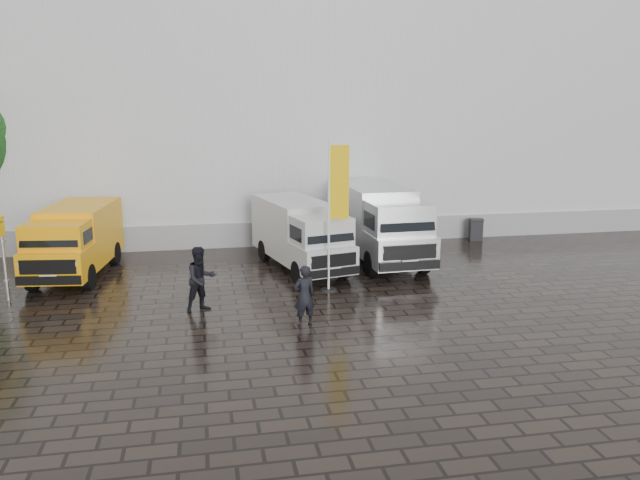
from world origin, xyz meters
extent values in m
plane|color=black|center=(0.00, 0.00, 0.00)|extent=(120.00, 120.00, 0.00)
cube|color=silver|center=(2.00, 16.00, 6.00)|extent=(44.00, 16.00, 12.00)
cube|color=gray|center=(2.00, 7.95, 0.50)|extent=(44.00, 0.15, 1.00)
cylinder|color=silver|center=(-9.54, 2.15, 1.21)|extent=(0.10, 0.10, 2.42)
cylinder|color=black|center=(0.16, 1.35, 0.02)|extent=(0.50, 0.50, 0.04)
cylinder|color=white|center=(0.16, 1.35, 2.38)|extent=(0.07, 0.07, 4.76)
cube|color=yellow|center=(0.49, 1.35, 3.42)|extent=(0.60, 0.03, 2.28)
cube|color=black|center=(7.89, 7.39, 0.47)|extent=(0.70, 0.70, 0.94)
imported|color=black|center=(-1.12, -1.69, 0.83)|extent=(0.69, 0.53, 1.67)
imported|color=black|center=(-3.80, 0.08, 0.94)|extent=(1.13, 1.04, 1.87)
camera|label=1|loc=(-3.64, -17.24, 5.85)|focal=35.00mm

